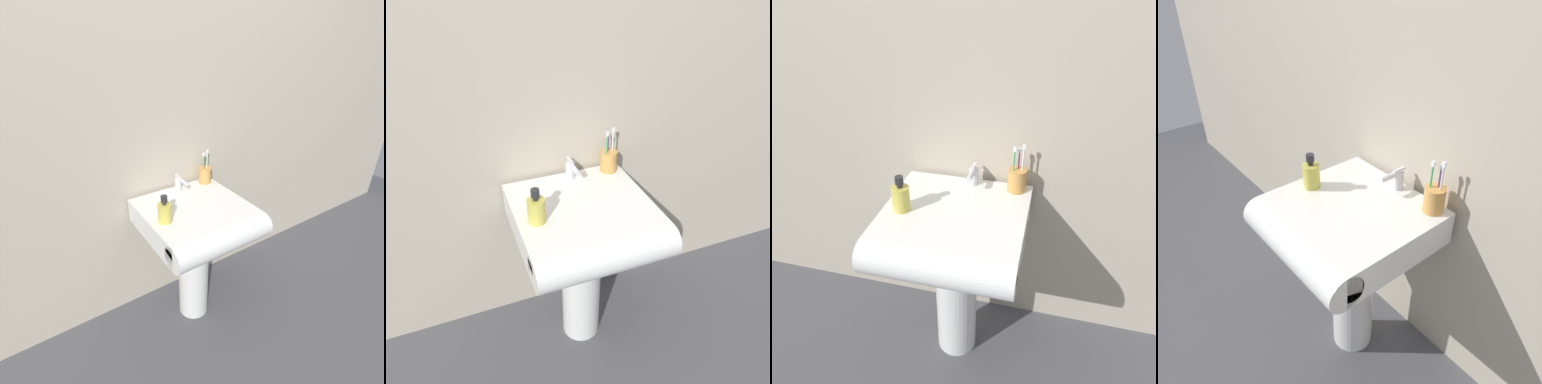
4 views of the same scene
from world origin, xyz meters
TOP-DOWN VIEW (x-y plane):
  - ground_plane at (0.00, 0.00)m, footprint 6.00×6.00m
  - wall_back at (0.00, 0.29)m, footprint 5.00×0.05m
  - sink_pedestal at (0.00, 0.00)m, footprint 0.18×0.18m
  - sink_basin at (0.00, -0.05)m, footprint 0.55×0.57m
  - faucet at (0.03, 0.19)m, footprint 0.04×0.12m
  - toothbrush_cup at (0.21, 0.20)m, footprint 0.08×0.08m
  - soap_bottle at (-0.20, -0.05)m, footprint 0.07×0.07m

SIDE VIEW (x-z plane):
  - ground_plane at x=0.00m, z-range 0.00..0.00m
  - sink_pedestal at x=0.00m, z-range 0.00..0.65m
  - sink_basin at x=0.00m, z-range 0.65..0.78m
  - faucet at x=0.03m, z-range 0.78..0.87m
  - toothbrush_cup at x=0.21m, z-range 0.73..0.94m
  - soap_bottle at x=-0.20m, z-range 0.76..0.91m
  - wall_back at x=0.00m, z-range 0.00..2.40m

